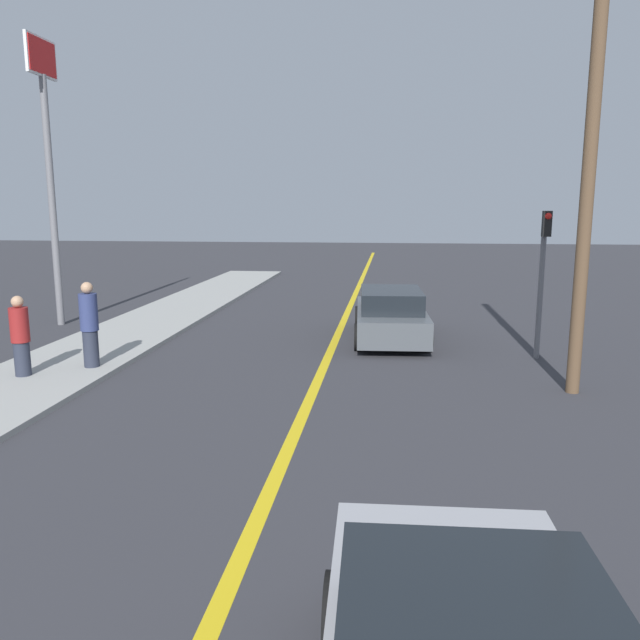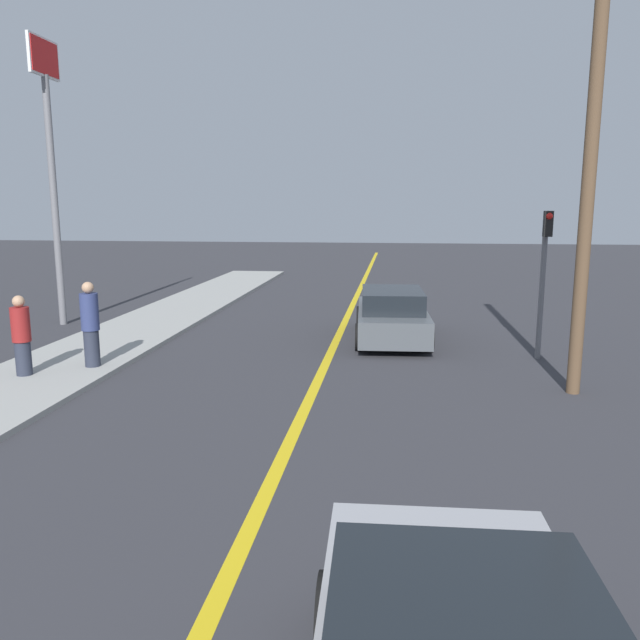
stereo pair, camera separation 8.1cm
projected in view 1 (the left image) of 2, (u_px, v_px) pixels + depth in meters
name	position (u px, v px, depth m)	size (l,w,h in m)	color
road_center_line	(336.00, 339.00, 16.12)	(0.20, 60.00, 0.01)	gold
sidewalk_left	(110.00, 343.00, 15.46)	(2.63, 33.37, 0.11)	#9E9E99
car_ahead_center	(391.00, 315.00, 15.94)	(2.01, 4.23, 1.33)	#4C5156
pedestrian_near_curb	(20.00, 336.00, 12.17)	(0.36, 0.36, 1.59)	#282D3D
pedestrian_mid_group	(89.00, 325.00, 12.84)	(0.37, 0.37, 1.77)	#282D3D
traffic_light	(543.00, 267.00, 13.73)	(0.18, 0.40, 3.30)	slate
roadside_sign	(47.00, 134.00, 17.15)	(0.20, 1.42, 7.87)	slate
utility_pole	(587.00, 192.00, 10.91)	(0.24, 0.24, 7.30)	brown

